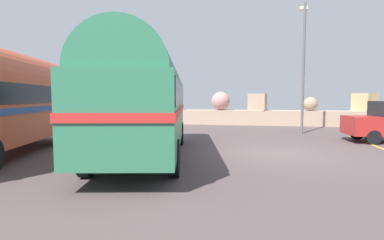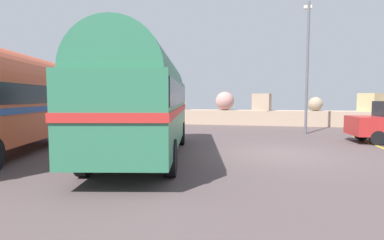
# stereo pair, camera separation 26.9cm
# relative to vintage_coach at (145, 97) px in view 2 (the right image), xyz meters

# --- Properties ---
(ground) EXTENTS (32.00, 26.00, 0.02)m
(ground) POSITION_rel_vintage_coach_xyz_m (4.48, 1.45, -2.04)
(ground) COLOR #524445
(breakwater) EXTENTS (31.36, 1.89, 2.49)m
(breakwater) POSITION_rel_vintage_coach_xyz_m (4.70, 13.23, -1.33)
(breakwater) COLOR tan
(breakwater) RESTS_ON ground
(vintage_coach) EXTENTS (4.08, 8.89, 3.70)m
(vintage_coach) POSITION_rel_vintage_coach_xyz_m (0.00, 0.00, 0.00)
(vintage_coach) COLOR black
(vintage_coach) RESTS_ON ground
(second_coach) EXTENTS (4.60, 8.91, 3.70)m
(second_coach) POSITION_rel_vintage_coach_xyz_m (-4.97, -0.78, 0.00)
(second_coach) COLOR black
(second_coach) RESTS_ON ground
(lamp_post) EXTENTS (0.44, 0.92, 7.25)m
(lamp_post) POSITION_rel_vintage_coach_xyz_m (6.42, 8.06, 1.99)
(lamp_post) COLOR #5B5B60
(lamp_post) RESTS_ON ground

